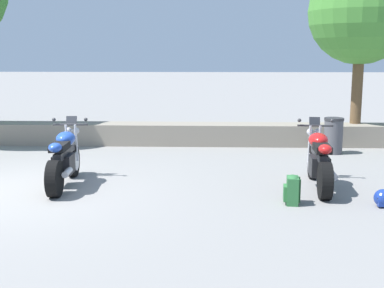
{
  "coord_description": "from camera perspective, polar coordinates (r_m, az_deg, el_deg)",
  "views": [
    {
      "loc": [
        3.48,
        -8.31,
        2.34
      ],
      "look_at": [
        3.13,
        1.2,
        0.65
      ],
      "focal_mm": 47.2,
      "sensor_mm": 36.0,
      "label": 1
    }
  ],
  "objects": [
    {
      "name": "motorcycle_blue_near_left",
      "position": [
        9.36,
        -14.21,
        -1.68
      ],
      "size": [
        0.67,
        2.07,
        1.18
      ],
      "color": "black",
      "rests_on": "ground"
    },
    {
      "name": "motorcycle_red_centre",
      "position": [
        9.2,
        14.15,
        -1.86
      ],
      "size": [
        0.67,
        2.07,
        1.18
      ],
      "color": "black",
      "rests_on": "ground"
    },
    {
      "name": "leafy_tree_mid_right",
      "position": [
        13.87,
        19.21,
        13.7
      ],
      "size": [
        2.81,
        2.68,
        4.2
      ],
      "color": "brown",
      "rests_on": "stone_wall"
    },
    {
      "name": "rider_helmet",
      "position": [
        8.42,
        20.78,
        -5.77
      ],
      "size": [
        0.28,
        0.28,
        0.28
      ],
      "color": "navy",
      "rests_on": "ground"
    },
    {
      "name": "rider_backpack",
      "position": [
        8.15,
        11.24,
        -5.03
      ],
      "size": [
        0.28,
        0.32,
        0.47
      ],
      "color": "#2D6B38",
      "rests_on": "ground"
    },
    {
      "name": "stone_wall",
      "position": [
        13.72,
        -12.61,
        1.18
      ],
      "size": [
        36.0,
        0.8,
        0.55
      ],
      "primitive_type": "cube",
      "color": "gray",
      "rests_on": "ground"
    },
    {
      "name": "ground_plane",
      "position": [
        9.3,
        -20.0,
        -5.12
      ],
      "size": [
        120.0,
        120.0,
        0.0
      ],
      "primitive_type": "plane",
      "color": "gray"
    },
    {
      "name": "trash_bin",
      "position": [
        12.5,
        15.68,
        0.92
      ],
      "size": [
        0.46,
        0.46,
        0.86
      ],
      "color": "#4C4C51",
      "rests_on": "ground"
    }
  ]
}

